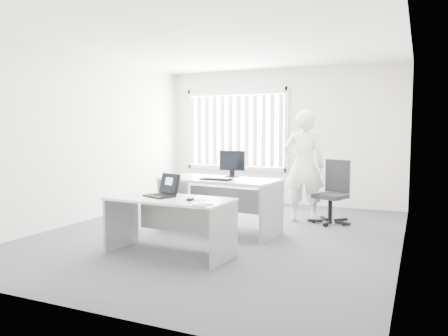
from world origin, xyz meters
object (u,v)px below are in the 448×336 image
at_px(desk_far, 219,193).
at_px(office_chair, 332,204).
at_px(desk_near, 170,214).
at_px(monitor, 232,164).
at_px(person, 304,166).
at_px(laptop, 159,185).

distance_m(desk_far, office_chair, 1.97).
xyz_separation_m(desk_near, monitor, (0.14, 1.64, 0.51)).
height_order(desk_near, desk_far, desk_far).
xyz_separation_m(desk_far, monitor, (0.09, 0.28, 0.43)).
relative_size(office_chair, person, 0.56).
relative_size(desk_near, office_chair, 1.51).
relative_size(person, monitor, 4.55).
height_order(person, monitor, person).
distance_m(desk_near, monitor, 1.72).
relative_size(desk_near, desk_far, 0.85).
relative_size(desk_near, laptop, 4.30).
bearing_deg(monitor, person, 45.99).
bearing_deg(laptop, person, 86.64).
bearing_deg(laptop, desk_near, 12.36).
height_order(person, laptop, person).
bearing_deg(person, desk_far, 38.07).
xyz_separation_m(desk_near, desk_far, (0.05, 1.36, 0.07)).
height_order(desk_far, monitor, monitor).
xyz_separation_m(laptop, monitor, (0.30, 1.61, 0.17)).
bearing_deg(person, monitor, 33.61).
height_order(desk_far, laptop, laptop).
bearing_deg(desk_near, laptop, 173.12).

